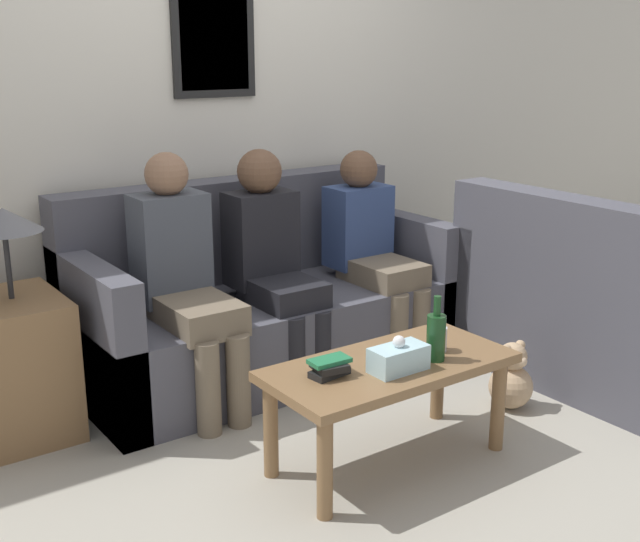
% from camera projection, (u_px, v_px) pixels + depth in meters
% --- Properties ---
extents(ground_plane, '(16.00, 16.00, 0.00)m').
position_uv_depth(ground_plane, '(319.00, 400.00, 3.91)').
color(ground_plane, '#ADA899').
extents(wall_back, '(9.00, 0.08, 2.60)m').
position_uv_depth(wall_back, '(213.00, 115.00, 4.34)').
color(wall_back, silver).
rests_on(wall_back, ground_plane).
extents(couch_main, '(1.98, 0.89, 0.98)m').
position_uv_depth(couch_main, '(260.00, 307.00, 4.24)').
color(couch_main, '#4C4C56').
rests_on(couch_main, ground_plane).
extents(couch_side, '(0.89, 1.44, 0.98)m').
position_uv_depth(couch_side, '(605.00, 319.00, 4.06)').
color(couch_side, '#4C4C56').
rests_on(couch_side, ground_plane).
extents(coffee_table, '(1.02, 0.49, 0.44)m').
position_uv_depth(coffee_table, '(389.00, 378.00, 3.24)').
color(coffee_table, olive).
rests_on(coffee_table, ground_plane).
extents(side_table_with_lamp, '(0.53, 0.53, 1.02)m').
position_uv_depth(side_table_with_lamp, '(4.00, 361.00, 3.47)').
color(side_table_with_lamp, olive).
rests_on(side_table_with_lamp, ground_plane).
extents(wine_bottle, '(0.08, 0.08, 0.27)m').
position_uv_depth(wine_bottle, '(436.00, 336.00, 3.21)').
color(wine_bottle, '#19421E').
rests_on(wine_bottle, coffee_table).
extents(drinking_glass, '(0.07, 0.07, 0.10)m').
position_uv_depth(drinking_glass, '(438.00, 339.00, 3.32)').
color(drinking_glass, silver).
rests_on(drinking_glass, coffee_table).
extents(book_stack, '(0.16, 0.14, 0.07)m').
position_uv_depth(book_stack, '(329.00, 367.00, 3.07)').
color(book_stack, black).
rests_on(book_stack, coffee_table).
extents(tissue_box, '(0.23, 0.12, 0.15)m').
position_uv_depth(tissue_box, '(398.00, 358.00, 3.12)').
color(tissue_box, silver).
rests_on(tissue_box, coffee_table).
extents(person_left, '(0.34, 0.65, 1.20)m').
position_uv_depth(person_left, '(183.00, 274.00, 3.72)').
color(person_left, '#756651').
rests_on(person_left, ground_plane).
extents(person_middle, '(0.34, 0.58, 1.18)m').
position_uv_depth(person_middle, '(272.00, 257.00, 4.01)').
color(person_middle, black).
rests_on(person_middle, ground_plane).
extents(person_right, '(0.34, 0.61, 1.12)m').
position_uv_depth(person_right, '(372.00, 246.00, 4.36)').
color(person_right, '#756651').
rests_on(person_right, ground_plane).
extents(teddy_bear, '(0.21, 0.21, 0.33)m').
position_uv_depth(teddy_bear, '(511.00, 379.00, 3.80)').
color(teddy_bear, tan).
rests_on(teddy_bear, ground_plane).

